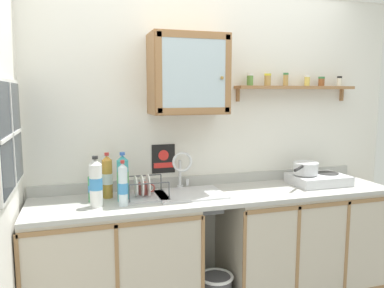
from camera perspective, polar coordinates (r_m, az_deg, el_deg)
The scene contains 19 objects.
back_wall at distance 3.02m, azimuth 2.08°, elevation 0.30°, with size 3.31×0.07×2.50m.
lower_cabinet_run at distance 2.80m, azimuth -11.77°, elevation -17.78°, with size 1.14×0.57×0.89m.
lower_cabinet_run_right at distance 3.27m, azimuth 16.03°, elevation -14.14°, with size 1.28×0.57×0.89m.
countertop at distance 2.81m, azimuth 4.11°, elevation -7.67°, with size 2.67×0.59×0.03m, color #B2B2AD.
backsplash at distance 3.04m, azimuth 2.27°, elevation -5.39°, with size 2.67×0.02×0.08m, color #B2B2AD.
sink at distance 2.78m, azimuth -0.45°, elevation -7.85°, with size 0.48×0.42×0.41m.
hot_plate_stove at distance 3.22m, azimuth 18.46°, elevation -5.07°, with size 0.44×0.32×0.08m.
saucepan at distance 3.16m, azimuth 16.71°, elevation -3.47°, with size 0.32×0.29×0.10m.
bottle_detergent_teal_0 at distance 2.61m, azimuth -10.37°, elevation -5.04°, with size 0.08×0.08×0.33m.
bottle_opaque_white_1 at distance 2.51m, azimuth -14.28°, elevation -5.72°, with size 0.08×0.08×0.33m.
bottle_soda_green_2 at distance 2.65m, azimuth -14.67°, elevation -6.31°, with size 0.07×0.07×0.22m.
bottle_juice_amber_3 at distance 2.71m, azimuth -12.63°, elevation -4.87°, with size 0.07×0.07×0.32m.
bottle_water_clear_4 at distance 2.50m, azimuth -10.35°, elevation -6.13°, with size 0.06×0.06×0.30m.
dish_rack at distance 2.69m, azimuth -7.10°, elevation -7.24°, with size 0.29×0.28×0.17m.
mug at distance 2.74m, azimuth -7.14°, elevation -6.75°, with size 0.12×0.08×0.10m.
wall_cabinet at distance 2.77m, azimuth -0.57°, elevation 10.44°, with size 0.55×0.33×0.57m.
spice_shelf at distance 3.23m, azimuth 15.17°, elevation 8.44°, with size 1.04×0.14×0.23m.
warning_sign at distance 2.92m, azimuth -4.32°, elevation -2.26°, with size 0.18×0.01×0.22m.
window at distance 2.41m, azimuth -25.73°, elevation 1.22°, with size 0.03×0.77×0.64m.
Camera 1 is at (-0.98, -2.24, 1.65)m, focal length 35.42 mm.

